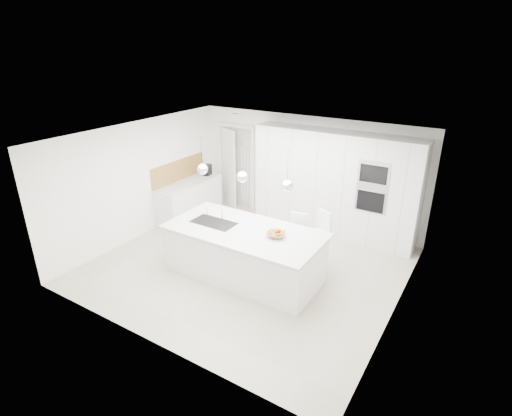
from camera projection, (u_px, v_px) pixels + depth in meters
The scene contains 26 objects.
floor at pixel (248, 266), 7.70m from camera, with size 5.50×5.50×0.00m, color #B8AC91.
wall_back at pixel (306, 171), 9.18m from camera, with size 5.50×5.50×0.00m, color white.
wall_left at pixel (140, 180), 8.55m from camera, with size 5.00×5.00×0.00m, color white.
ceiling at pixel (247, 137), 6.73m from camera, with size 5.50×5.50×0.00m, color white.
tall_cabinets at pixel (334, 184), 8.59m from camera, with size 3.60×0.60×2.30m, color silver.
oven_stack at pixel (372, 187), 7.83m from camera, with size 0.62×0.04×1.05m, color #A5A5A8, non-canonical shape.
doorway_frame at pixel (236, 167), 10.19m from camera, with size 1.11×0.08×2.13m, color white, non-canonical shape.
hallway_door at pixel (227, 167), 10.28m from camera, with size 0.82×0.04×2.00m, color white.
radiator at pixel (246, 176), 10.09m from camera, with size 0.32×0.04×1.40m, color white, non-canonical shape.
left_base_cabinets at pixel (190, 201), 9.67m from camera, with size 0.60×1.80×0.86m, color silver.
left_worktop at pixel (189, 183), 9.49m from camera, with size 0.62×1.82×0.04m, color silver.
oak_backsplash at pixel (179, 170), 9.53m from camera, with size 0.02×1.80×0.50m, color #AB7D3A.
island_base at pixel (243, 254), 7.25m from camera, with size 2.80×1.20×0.86m, color silver.
island_worktop at pixel (245, 231), 7.12m from camera, with size 2.84×1.40×0.04m, color silver.
island_sink at pixel (214, 226), 7.42m from camera, with size 0.84×0.44×0.18m, color #3F3F42, non-canonical shape.
island_tap at pixel (222, 212), 7.46m from camera, with size 0.02×0.02×0.30m, color white.
pendant_left at pixel (202, 169), 7.10m from camera, with size 0.20×0.20×0.20m, color white.
pendant_mid at pixel (242, 177), 6.68m from camera, with size 0.20×0.20×0.20m, color white.
pendant_right at pixel (287, 186), 6.27m from camera, with size 0.20×0.20×0.20m, color white.
fruit_bowl at pixel (276, 235), 6.83m from camera, with size 0.32×0.32×0.08m, color #AB7D3A.
espresso_machine at pixel (207, 170), 9.97m from camera, with size 0.16×0.24×0.26m, color black.
bar_stool_left at pixel (295, 240), 7.54m from camera, with size 0.34×0.48×1.04m, color white, non-canonical shape.
bar_stool_right at pixel (320, 241), 7.43m from camera, with size 0.37×0.51×1.12m, color white, non-canonical shape.
apple_a at pixel (279, 232), 6.86m from camera, with size 0.08×0.08×0.08m, color #A90605.
apple_b at pixel (277, 233), 6.84m from camera, with size 0.08×0.08×0.08m, color #A90605.
banana_bunch at pixel (277, 231), 6.77m from camera, with size 0.23×0.23×0.03m, color gold.
Camera 1 is at (3.65, -5.59, 4.01)m, focal length 28.00 mm.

